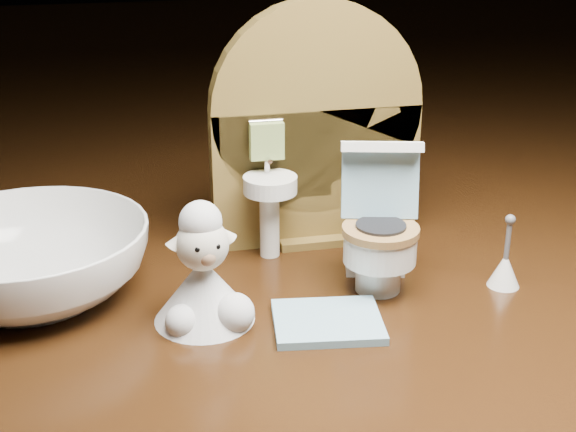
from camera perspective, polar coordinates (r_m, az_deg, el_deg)
name	(u,v)px	position (r m, az deg, el deg)	size (l,w,h in m)	color
backdrop_panel	(315,140)	(0.49, 1.93, 5.42)	(0.13, 0.05, 0.15)	brown
toy_toilet	(379,234)	(0.45, 6.47, -1.26)	(0.05, 0.06, 0.08)	white
bath_mat	(328,322)	(0.42, 2.84, -7.52)	(0.06, 0.05, 0.00)	#7FAEC2
toilet_brush	(505,267)	(0.47, 15.17, -3.55)	(0.02, 0.02, 0.04)	white
plush_lamb	(204,280)	(0.41, -5.97, -4.58)	(0.05, 0.05, 0.07)	silver
ceramic_bowl	(30,262)	(0.46, -17.85, -3.13)	(0.13, 0.13, 0.04)	white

